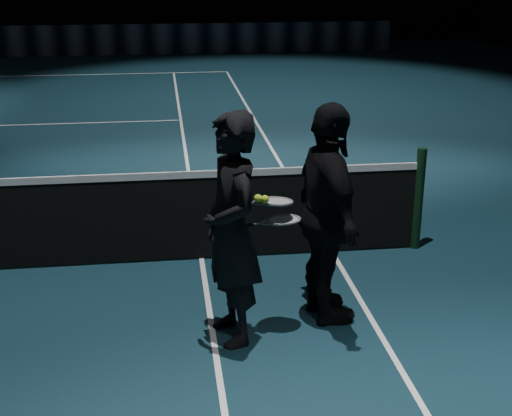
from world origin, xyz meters
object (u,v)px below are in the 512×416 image
Objects in this scene: player_b at (328,215)px; racket_lower at (284,220)px; tennis_balls at (261,197)px; player_a at (231,230)px; racket_upper at (276,201)px.

player_b is 2.78× the size of racket_lower.
player_a is at bearing -163.94° from tennis_balls.
player_a is at bearing 97.30° from player_b.
player_b is at bearing 14.45° from tennis_balls.
tennis_balls is (0.25, 0.07, 0.24)m from player_a.
tennis_balls reaches higher than racket_upper.
player_b reaches higher than tennis_balls.
racket_upper is at bearing 95.83° from player_a.
player_a is at bearing -178.29° from racket_upper.
player_b reaches higher than racket_lower.
player_a is 0.85m from player_b.
racket_lower is (-0.39, -0.10, 0.02)m from player_b.
player_b is at bearing 0.00° from racket_lower.
player_b is 0.48m from racket_upper.
player_a is 0.44m from racket_upper.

